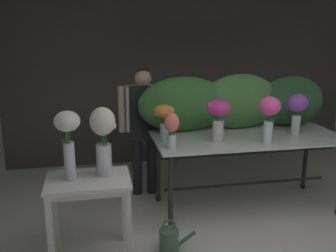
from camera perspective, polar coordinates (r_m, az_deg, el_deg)
ground_plane at (r=4.60m, az=7.27°, el=-12.00°), size 8.01×8.01×0.00m
wall_back at (r=5.91m, az=2.15°, el=7.62°), size 5.48×0.12×2.67m
display_table_glass at (r=4.38m, az=11.85°, el=-3.05°), size 2.12×0.94×0.87m
side_table_white at (r=3.46m, az=-11.77°, el=-9.42°), size 0.73×0.53×0.77m
florist at (r=4.62m, az=-3.64°, el=1.11°), size 0.61×0.24×1.57m
foliage_backdrop at (r=4.56m, az=9.70°, el=3.48°), size 2.30×0.32×0.66m
vase_coral_dahlias at (r=3.75m, az=0.57°, el=-0.32°), size 0.16×0.15×0.37m
vase_fuchsia_hydrangea at (r=4.06m, az=14.90°, el=1.99°), size 0.23×0.23×0.49m
vase_sunset_peonies at (r=4.01m, az=-0.59°, el=1.38°), size 0.23×0.22×0.39m
vase_violet_carnations at (r=4.49m, az=18.77°, el=2.60°), size 0.24×0.23×0.47m
vase_magenta_stock at (r=4.02m, az=7.52°, el=1.56°), size 0.25×0.23×0.45m
vase_white_roses_tall at (r=3.30m, az=-14.74°, el=-1.37°), size 0.22×0.22×0.61m
vase_cream_lisianthus_tall at (r=3.35m, az=-9.66°, el=-1.62°), size 0.23×0.22×0.62m
watering_can at (r=3.69m, az=0.22°, el=-16.79°), size 0.35×0.18×0.34m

